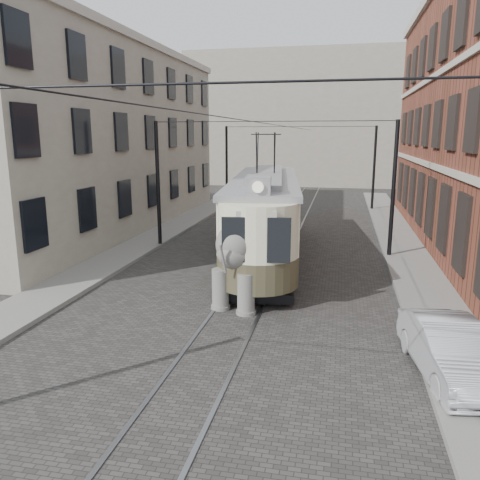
# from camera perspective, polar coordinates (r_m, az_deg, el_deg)

# --- Properties ---
(ground) EXTENTS (120.00, 120.00, 0.00)m
(ground) POSITION_cam_1_polar(r_m,az_deg,el_deg) (16.80, 1.04, -6.23)
(ground) COLOR #3B3937
(tram_rails) EXTENTS (1.54, 80.00, 0.02)m
(tram_rails) POSITION_cam_1_polar(r_m,az_deg,el_deg) (16.80, 1.04, -6.19)
(tram_rails) COLOR slate
(tram_rails) RESTS_ON ground
(sidewalk_right) EXTENTS (2.00, 60.00, 0.15)m
(sidewalk_right) POSITION_cam_1_polar(r_m,az_deg,el_deg) (16.77, 21.76, -6.91)
(sidewalk_right) COLOR slate
(sidewalk_right) RESTS_ON ground
(sidewalk_left) EXTENTS (2.00, 60.00, 0.15)m
(sidewalk_left) POSITION_cam_1_polar(r_m,az_deg,el_deg) (19.05, -18.59, -4.40)
(sidewalk_left) COLOR slate
(sidewalk_left) RESTS_ON ground
(stucco_building) EXTENTS (7.00, 24.00, 10.00)m
(stucco_building) POSITION_cam_1_polar(r_m,az_deg,el_deg) (29.22, -16.99, 11.15)
(stucco_building) COLOR gray
(stucco_building) RESTS_ON ground
(distant_block) EXTENTS (28.00, 10.00, 14.00)m
(distant_block) POSITION_cam_1_polar(r_m,az_deg,el_deg) (55.74, 9.17, 13.91)
(distant_block) COLOR gray
(distant_block) RESTS_ON ground
(catenary) EXTENTS (11.00, 30.20, 6.00)m
(catenary) POSITION_cam_1_polar(r_m,az_deg,el_deg) (21.02, 3.15, 5.91)
(catenary) COLOR black
(catenary) RESTS_ON ground
(tram) EXTENTS (4.48, 13.96, 5.44)m
(tram) POSITION_cam_1_polar(r_m,az_deg,el_deg) (21.40, 3.03, 5.28)
(tram) COLOR beige
(tram) RESTS_ON ground
(elephant) EXTENTS (3.87, 5.23, 2.86)m
(elephant) POSITION_cam_1_polar(r_m,az_deg,el_deg) (15.40, 0.87, -2.41)
(elephant) COLOR #64625D
(elephant) RESTS_ON ground
(parked_car) EXTENTS (1.94, 4.04, 1.28)m
(parked_car) POSITION_cam_1_polar(r_m,az_deg,el_deg) (12.01, 23.65, -11.86)
(parked_car) COLOR #9D9DA1
(parked_car) RESTS_ON ground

